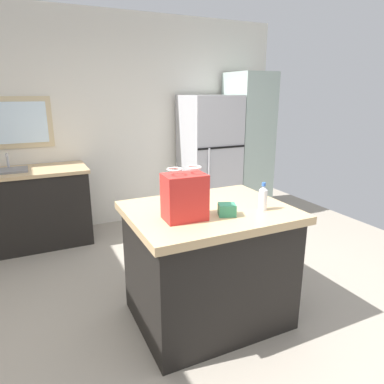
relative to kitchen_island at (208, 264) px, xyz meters
name	(u,v)px	position (x,y,z in m)	size (l,w,h in m)	color
ground	(191,332)	(-0.21, -0.13, -0.47)	(6.38, 6.38, 0.00)	#9E9384
back_wall	(104,123)	(-0.23, 2.52, 0.91)	(4.99, 0.13, 2.75)	silver
kitchen_island	(208,264)	(0.00, 0.00, 0.00)	(1.20, 0.96, 0.93)	black
refrigerator	(209,159)	(1.11, 2.09, 0.40)	(0.71, 0.74, 1.73)	#B7B7BC
tall_cabinet	(247,145)	(1.75, 2.09, 0.55)	(0.53, 0.67, 2.04)	#9EB2A8
sink_counter	(32,207)	(-1.22, 2.13, 0.00)	(1.30, 0.66, 1.10)	black
shopping_bag	(185,197)	(-0.26, -0.13, 0.62)	(0.29, 0.21, 0.36)	red
small_box	(227,210)	(0.04, -0.19, 0.50)	(0.12, 0.10, 0.08)	#388E66
bottle	(263,198)	(0.34, -0.20, 0.55)	(0.06, 0.06, 0.21)	white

